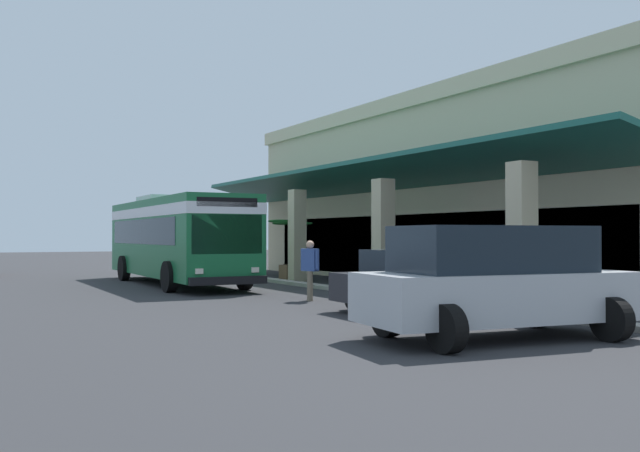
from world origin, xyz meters
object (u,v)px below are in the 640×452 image
parked_suv_silver (495,281)px  pedestrian (310,267)px  parked_sedan_charcoal (425,280)px  transit_bus (176,234)px  potted_palm (291,262)px

parked_suv_silver → pedestrian: (-8.05, 0.62, -0.08)m
parked_sedan_charcoal → pedestrian: pedestrian is taller
parked_suv_silver → parked_sedan_charcoal: 4.74m
parked_suv_silver → parked_sedan_charcoal: (-4.38, 1.80, -0.27)m
transit_bus → pedestrian: bearing=8.2°
parked_sedan_charcoal → transit_bus: bearing=-168.8°
parked_suv_silver → pedestrian: bearing=175.6°
pedestrian → potted_palm: potted_palm is taller
potted_palm → parked_suv_silver: bearing=-14.3°
transit_bus → potted_palm: 4.93m
transit_bus → pedestrian: 8.48m
parked_suv_silver → potted_palm: 17.03m
potted_palm → transit_bus: bearing=-88.9°
transit_bus → parked_sedan_charcoal: transit_bus is taller
potted_palm → parked_sedan_charcoal: bearing=-11.3°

